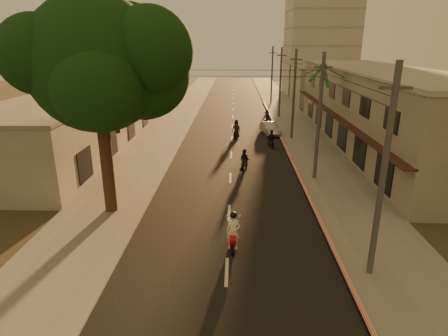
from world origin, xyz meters
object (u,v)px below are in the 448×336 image
Objects in this scene: scooter_far_a at (236,130)px; scooter_far_b at (267,118)px; parked_car at (270,128)px; palm_tree at (323,71)px; scooter_mid_a at (245,160)px; broadleaf_tree at (105,64)px; scooter_red at (233,233)px; scooter_mid_b at (271,140)px.

scooter_far_a reaches higher than scooter_far_b.
parked_car is at bearing 35.88° from scooter_far_a.
scooter_mid_a is at bearing -139.00° from palm_tree.
broadleaf_tree is 7.08× the size of scooter_mid_a.
parked_car is (-3.87, 6.06, -6.49)m from palm_tree.
scooter_mid_b is at bearing 80.59° from scooter_red.
scooter_red is at bearing -108.95° from parked_car.
broadleaf_tree is 19.36m from scooter_mid_b.
broadleaf_tree is 6.87× the size of scooter_mid_b.
broadleaf_tree is 13.42m from scooter_mid_a.
palm_tree reaches higher than scooter_far_b.
broadleaf_tree reaches higher than scooter_mid_a.
scooter_mid_b reaches higher than scooter_mid_a.
broadleaf_tree reaches higher than parked_car.
broadleaf_tree reaches higher than palm_tree.
scooter_mid_b is 5.51m from parked_car.
scooter_mid_a is at bearing -123.66° from scooter_mid_b.
broadleaf_tree is at bearing -89.59° from scooter_far_b.
parked_car is at bearing 122.55° from palm_tree.
scooter_mid_b is (-4.23, 0.56, -6.36)m from palm_tree.
palm_tree is 10.72m from scooter_far_a.
scooter_mid_a is at bearing -76.52° from scooter_far_b.
scooter_far_b is (-3.80, 11.25, -6.32)m from palm_tree.
scooter_mid_b is 10.69m from scooter_far_b.
palm_tree is 4.66× the size of scooter_mid_b.
palm_tree is 1.97× the size of parked_car.
scooter_far_b is (3.94, 29.22, -0.02)m from scooter_red.
scooter_red is 0.48× the size of parked_car.
broadleaf_tree is 11.06m from scooter_red.
scooter_mid_b is at bearing 82.94° from scooter_mid_a.
broadleaf_tree reaches higher than scooter_far_a.
palm_tree is at bearing 68.03° from scooter_red.
scooter_red is 1.00× the size of scooter_far_a.
scooter_mid_b is (3.51, 18.53, -0.06)m from scooter_red.
scooter_far_a is (-0.64, 10.34, 0.11)m from scooter_mid_a.
scooter_red is 29.48m from scooter_far_b.
parked_car is (10.74, 19.92, -7.82)m from broadleaf_tree.
palm_tree is 7.66m from scooter_mid_b.
palm_tree reaches higher than parked_car.
scooter_mid_a is 10.36m from scooter_far_a.
scooter_red is 1.16× the size of scooter_mid_a.
palm_tree reaches higher than scooter_mid_b.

